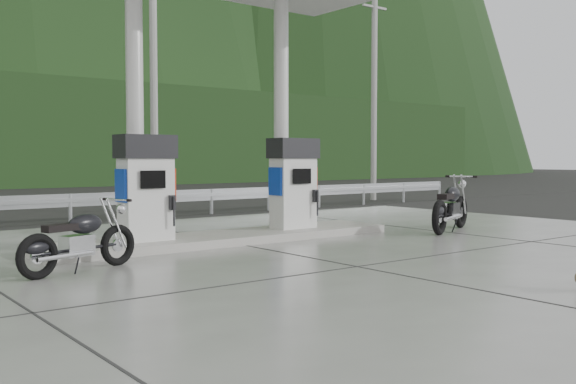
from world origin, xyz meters
TOP-DOWN VIEW (x-y plane):
  - ground at (0.00, 0.00)m, footprint 160.00×160.00m
  - forecourt_apron at (0.00, 0.00)m, footprint 18.00×14.00m
  - pump_island at (0.00, 2.50)m, footprint 7.00×1.40m
  - gas_pump_left at (-1.60, 2.50)m, footprint 0.95×0.55m
  - gas_pump_right at (1.60, 2.50)m, footprint 0.95×0.55m
  - canopy_column_left at (-1.60, 2.90)m, footprint 0.30×0.30m
  - canopy_column_right at (1.60, 2.90)m, footprint 0.30×0.30m
  - guardrail at (0.00, 8.00)m, footprint 26.00×0.16m
  - road at (0.00, 11.50)m, footprint 60.00×7.00m
  - utility_pole_b at (2.00, 9.50)m, footprint 0.22×0.22m
  - utility_pole_c at (11.00, 9.50)m, footprint 0.22×0.22m
  - motorcycle_left at (-3.28, 1.03)m, footprint 1.88×1.09m
  - motorcycle_right at (4.74, 1.05)m, footprint 2.26×1.44m

SIDE VIEW (x-z plane):
  - ground at x=0.00m, z-range 0.00..0.00m
  - road at x=0.00m, z-range 0.00..0.01m
  - forecourt_apron at x=0.00m, z-range 0.00..0.02m
  - pump_island at x=0.00m, z-range 0.02..0.17m
  - motorcycle_left at x=-3.28m, z-range 0.02..0.87m
  - motorcycle_right at x=4.74m, z-range 0.02..1.04m
  - guardrail at x=0.00m, z-range 0.00..1.42m
  - gas_pump_left at x=-1.60m, z-range 0.17..1.97m
  - gas_pump_right at x=1.60m, z-range 0.17..1.97m
  - canopy_column_left at x=-1.60m, z-range 0.17..5.17m
  - canopy_column_right at x=1.60m, z-range 0.17..5.17m
  - utility_pole_b at x=2.00m, z-range 0.00..8.00m
  - utility_pole_c at x=11.00m, z-range 0.00..8.00m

